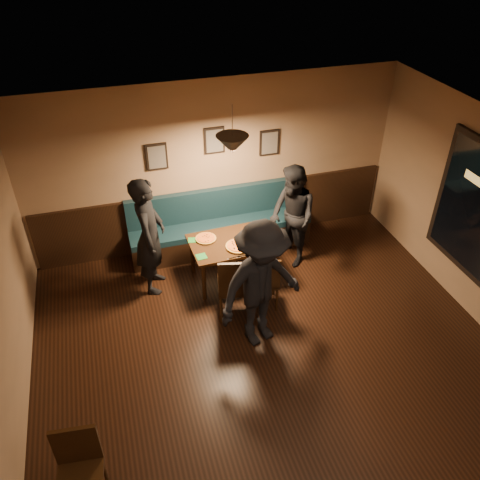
% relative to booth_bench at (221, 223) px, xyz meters
% --- Properties ---
extents(floor, '(7.00, 7.00, 0.00)m').
position_rel_booth_bench_xyz_m(floor, '(0.00, -3.20, -0.50)').
color(floor, black).
rests_on(floor, ground).
extents(ceiling, '(7.00, 7.00, 0.00)m').
position_rel_booth_bench_xyz_m(ceiling, '(0.00, -3.20, 2.30)').
color(ceiling, silver).
rests_on(ceiling, ground).
extents(wall_back, '(6.00, 0.00, 6.00)m').
position_rel_booth_bench_xyz_m(wall_back, '(0.00, 0.30, 0.90)').
color(wall_back, '#8C704F').
rests_on(wall_back, ground).
extents(wainscot, '(5.88, 0.06, 1.00)m').
position_rel_booth_bench_xyz_m(wainscot, '(0.00, 0.27, 0.00)').
color(wainscot, black).
rests_on(wainscot, ground).
extents(booth_bench, '(3.00, 0.60, 1.00)m').
position_rel_booth_bench_xyz_m(booth_bench, '(0.00, 0.00, 0.00)').
color(booth_bench, '#0F232D').
rests_on(booth_bench, ground).
extents(picture_left, '(0.32, 0.04, 0.42)m').
position_rel_booth_bench_xyz_m(picture_left, '(-0.90, 0.27, 1.20)').
color(picture_left, black).
rests_on(picture_left, wall_back).
extents(picture_center, '(0.32, 0.04, 0.42)m').
position_rel_booth_bench_xyz_m(picture_center, '(0.00, 0.27, 1.35)').
color(picture_center, black).
rests_on(picture_center, wall_back).
extents(picture_right, '(0.32, 0.04, 0.42)m').
position_rel_booth_bench_xyz_m(picture_right, '(0.90, 0.27, 1.20)').
color(picture_right, black).
rests_on(picture_right, wall_back).
extents(pendant_lamp, '(0.44, 0.44, 0.25)m').
position_rel_booth_bench_xyz_m(pendant_lamp, '(-0.02, -0.81, 1.75)').
color(pendant_lamp, black).
rests_on(pendant_lamp, ceiling).
extents(dining_table, '(1.33, 0.88, 0.69)m').
position_rel_booth_bench_xyz_m(dining_table, '(-0.02, -0.81, -0.15)').
color(dining_table, black).
rests_on(dining_table, floor).
extents(chair_near_left, '(0.56, 0.56, 1.05)m').
position_rel_booth_bench_xyz_m(chair_near_left, '(-0.22, -1.57, 0.02)').
color(chair_near_left, black).
rests_on(chair_near_left, floor).
extents(chair_near_right, '(0.48, 0.48, 0.91)m').
position_rel_booth_bench_xyz_m(chair_near_right, '(0.23, -1.51, -0.04)').
color(chair_near_right, black).
rests_on(chair_near_right, floor).
extents(diner_left, '(0.60, 0.76, 1.84)m').
position_rel_booth_bench_xyz_m(diner_left, '(-1.22, -0.66, 0.42)').
color(diner_left, black).
rests_on(diner_left, floor).
extents(diner_right, '(0.76, 0.91, 1.68)m').
position_rel_booth_bench_xyz_m(diner_right, '(0.99, -0.64, 0.34)').
color(diner_right, black).
rests_on(diner_right, floor).
extents(diner_front, '(1.34, 1.01, 1.85)m').
position_rel_booth_bench_xyz_m(diner_front, '(-0.04, -2.15, 0.42)').
color(diner_front, black).
rests_on(diner_front, floor).
extents(pizza_a, '(0.41, 0.41, 0.04)m').
position_rel_booth_bench_xyz_m(pizza_a, '(-0.40, -0.65, 0.21)').
color(pizza_a, '#C38224').
rests_on(pizza_a, dining_table).
extents(pizza_b, '(0.43, 0.43, 0.04)m').
position_rel_booth_bench_xyz_m(pizza_b, '(0.01, -0.98, 0.21)').
color(pizza_b, orange).
rests_on(pizza_b, dining_table).
extents(pizza_c, '(0.40, 0.40, 0.04)m').
position_rel_booth_bench_xyz_m(pizza_c, '(0.41, -0.69, 0.21)').
color(pizza_c, orange).
rests_on(pizza_c, dining_table).
extents(soda_glass, '(0.08, 0.08, 0.14)m').
position_rel_booth_bench_xyz_m(soda_glass, '(0.55, -1.06, 0.26)').
color(soda_glass, black).
rests_on(soda_glass, dining_table).
extents(tabasco_bottle, '(0.03, 0.03, 0.12)m').
position_rel_booth_bench_xyz_m(tabasco_bottle, '(0.46, -0.85, 0.25)').
color(tabasco_bottle, '#880405').
rests_on(tabasco_bottle, dining_table).
extents(napkin_a, '(0.16, 0.16, 0.01)m').
position_rel_booth_bench_xyz_m(napkin_a, '(-0.60, -0.61, 0.19)').
color(napkin_a, '#217C27').
rests_on(napkin_a, dining_table).
extents(napkin_b, '(0.16, 0.16, 0.01)m').
position_rel_booth_bench_xyz_m(napkin_b, '(-0.56, -1.05, 0.19)').
color(napkin_b, '#1F742A').
rests_on(napkin_b, dining_table).
extents(cutlery_set, '(0.21, 0.04, 0.00)m').
position_rel_booth_bench_xyz_m(cutlery_set, '(-0.05, -1.21, 0.19)').
color(cutlery_set, silver).
rests_on(cutlery_set, dining_table).
extents(cafe_chair_far, '(0.47, 0.47, 0.97)m').
position_rel_booth_bench_xyz_m(cafe_chair_far, '(-2.37, -3.80, -0.01)').
color(cafe_chair_far, black).
rests_on(cafe_chair_far, floor).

